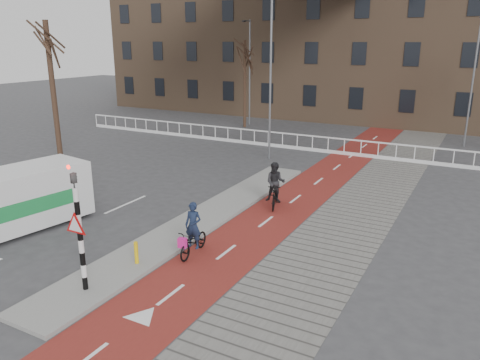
% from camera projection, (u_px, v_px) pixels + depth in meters
% --- Properties ---
extents(ground, '(120.00, 120.00, 0.00)m').
position_uv_depth(ground, '(150.00, 267.00, 14.14)').
color(ground, '#38383A').
rests_on(ground, ground).
extents(bike_lane, '(2.50, 60.00, 0.01)m').
position_uv_depth(bike_lane, '(311.00, 187.00, 21.89)').
color(bike_lane, maroon).
rests_on(bike_lane, ground).
extents(sidewalk, '(3.00, 60.00, 0.01)m').
position_uv_depth(sidewalk, '(371.00, 196.00, 20.62)').
color(sidewalk, slate).
rests_on(sidewalk, ground).
extents(curb_island, '(1.80, 16.00, 0.12)m').
position_uv_depth(curb_island, '(202.00, 219.00, 17.82)').
color(curb_island, gray).
rests_on(curb_island, ground).
extents(traffic_signal, '(0.80, 0.80, 3.68)m').
position_uv_depth(traffic_signal, '(78.00, 225.00, 12.14)').
color(traffic_signal, black).
rests_on(traffic_signal, curb_island).
extents(bollard, '(0.12, 0.12, 0.69)m').
position_uv_depth(bollard, '(136.00, 253.00, 14.06)').
color(bollard, yellow).
rests_on(bollard, curb_island).
extents(cyclist_near, '(0.73, 1.70, 1.75)m').
position_uv_depth(cyclist_near, '(193.00, 237.00, 14.82)').
color(cyclist_near, black).
rests_on(cyclist_near, bike_lane).
extents(cyclist_far, '(1.00, 1.82, 1.89)m').
position_uv_depth(cyclist_far, '(275.00, 189.00, 19.00)').
color(cyclist_far, black).
rests_on(cyclist_far, bike_lane).
extents(van, '(2.88, 5.38, 2.20)m').
position_uv_depth(van, '(14.00, 199.00, 16.64)').
color(van, silver).
rests_on(van, ground).
extents(railing, '(28.00, 0.10, 0.99)m').
position_uv_depth(railing, '(254.00, 140.00, 30.66)').
color(railing, silver).
rests_on(railing, ground).
extents(townhouse_row, '(46.00, 10.00, 15.90)m').
position_uv_depth(townhouse_row, '(354.00, 25.00, 40.24)').
color(townhouse_row, '#7F6047').
rests_on(townhouse_row, ground).
extents(tree_left, '(0.29, 0.29, 7.62)m').
position_uv_depth(tree_left, '(53.00, 94.00, 25.40)').
color(tree_left, '#321F16').
rests_on(tree_left, ground).
extents(tree_mid, '(0.23, 0.23, 6.60)m').
position_uv_depth(tree_mid, '(245.00, 85.00, 35.99)').
color(tree_mid, '#321F16').
rests_on(tree_mid, ground).
extents(streetlight_near, '(0.12, 0.12, 8.85)m').
position_uv_depth(streetlight_near, '(270.00, 81.00, 25.78)').
color(streetlight_near, slate).
rests_on(streetlight_near, ground).
extents(streetlight_left, '(0.12, 0.12, 8.10)m').
position_uv_depth(streetlight_left, '(250.00, 74.00, 36.97)').
color(streetlight_left, slate).
rests_on(streetlight_left, ground).
extents(streetlight_right, '(0.12, 0.12, 8.01)m').
position_uv_depth(streetlight_right, '(472.00, 84.00, 29.04)').
color(streetlight_right, slate).
rests_on(streetlight_right, ground).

